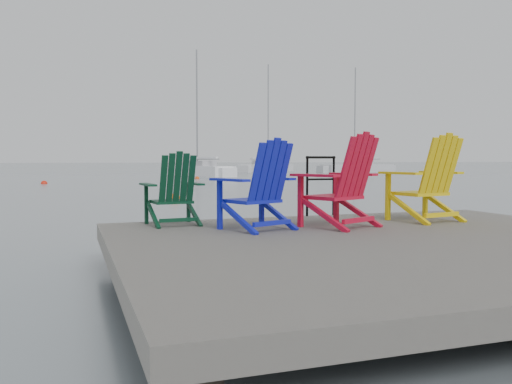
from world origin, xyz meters
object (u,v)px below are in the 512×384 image
object	(u,v)px
chair_blue	(259,186)
buoy_a	(175,199)
chair_red	(342,181)
sailboat_far	(358,169)
chair_green	(174,189)
sailboat_near	(200,171)
buoy_c	(197,179)
handrail	(321,180)
buoy_d	(258,175)
chair_yellow	(428,179)
buoy_b	(44,184)
sailboat_mid	(266,168)

from	to	relation	value
chair_blue	buoy_a	bearing A→B (deg)	63.56
buoy_a	chair_red	bearing A→B (deg)	-90.56
chair_red	sailboat_far	bearing A→B (deg)	35.86
chair_green	chair_blue	bearing A→B (deg)	-46.77
chair_red	sailboat_near	bearing A→B (deg)	55.38
buoy_a	buoy_c	world-z (taller)	buoy_a
sailboat_near	buoy_c	xyz separation A→B (m)	(-1.56, -5.80, -0.36)
handrail	chair_red	size ratio (longest dim) A/B	0.79
chair_green	buoy_d	distance (m)	38.64
chair_yellow	sailboat_near	xyz separation A→B (m)	(5.26, 36.19, -0.73)
chair_yellow	chair_red	bearing A→B (deg)	177.73
buoy_b	buoy_c	size ratio (longest dim) A/B	1.11
chair_blue	buoy_a	distance (m)	12.07
chair_red	buoy_a	xyz separation A→B (m)	(0.12, 12.07, -1.08)
handrail	chair_green	xyz separation A→B (m)	(-2.31, -0.47, -0.08)
sailboat_near	buoy_c	bearing A→B (deg)	-123.59
chair_blue	sailboat_near	distance (m)	37.11
chair_yellow	sailboat_far	size ratio (longest dim) A/B	0.11
buoy_a	handrail	bearing A→B (deg)	-88.72
handrail	buoy_c	bearing A→B (deg)	80.75
chair_green	buoy_a	xyz separation A→B (m)	(2.08, 11.18, -0.96)
handrail	chair_green	bearing A→B (deg)	-168.50
chair_yellow	buoy_c	world-z (taller)	chair_yellow
chair_red	buoy_d	distance (m)	38.83
buoy_b	chair_yellow	bearing A→B (deg)	-76.88
chair_green	buoy_c	world-z (taller)	chair_green
sailboat_far	buoy_a	xyz separation A→B (m)	(-24.63, -30.96, -0.36)
chair_red	sailboat_far	distance (m)	49.64
handrail	buoy_b	world-z (taller)	handrail
handrail	sailboat_mid	bearing A→B (deg)	70.84
buoy_c	buoy_d	world-z (taller)	buoy_d
sailboat_near	sailboat_mid	distance (m)	16.36
buoy_c	chair_green	bearing A→B (deg)	-103.39
chair_blue	chair_yellow	xyz separation A→B (m)	(2.48, 0.10, 0.05)
chair_red	chair_yellow	bearing A→B (deg)	-16.31
chair_blue	sailboat_far	size ratio (longest dim) A/B	0.10
buoy_b	buoy_c	distance (m)	10.80
sailboat_mid	chair_yellow	bearing A→B (deg)	-57.34
buoy_c	buoy_d	bearing A→B (deg)	43.65
handrail	chair_yellow	xyz separation A→B (m)	(1.06, -1.16, 0.04)
chair_green	buoy_c	xyz separation A→B (m)	(7.07, 29.71, -0.96)
buoy_a	chair_yellow	bearing A→B (deg)	-83.77
chair_green	chair_yellow	size ratio (longest dim) A/B	0.79
chair_blue	buoy_c	distance (m)	31.13
chair_red	buoy_b	distance (m)	26.19
sailboat_far	buoy_b	xyz separation A→B (m)	(-29.29, -17.26, -0.36)
buoy_b	buoy_d	distance (m)	19.82
chair_yellow	sailboat_mid	world-z (taller)	sailboat_mid
buoy_a	buoy_b	world-z (taller)	buoy_a
sailboat_near	sailboat_far	distance (m)	19.25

